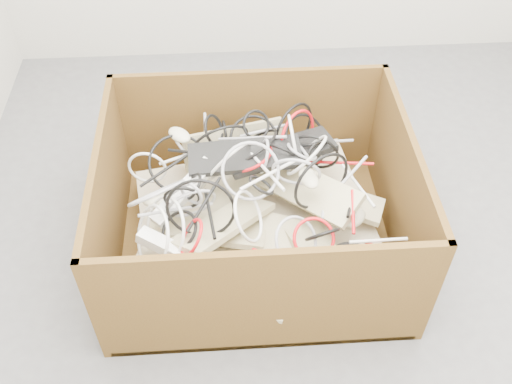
{
  "coord_description": "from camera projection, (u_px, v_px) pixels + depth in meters",
  "views": [
    {
      "loc": [
        -0.33,
        -1.51,
        1.93
      ],
      "look_at": [
        -0.23,
        0.06,
        0.3
      ],
      "focal_mm": 41.32,
      "sensor_mm": 36.0,
      "label": 1
    }
  ],
  "objects": [
    {
      "name": "cardboard_box",
      "position": [
        252.0,
        223.0,
        2.36
      ],
      "size": [
        1.15,
        0.96,
        0.56
      ],
      "color": "#412A10",
      "rests_on": "ground"
    },
    {
      "name": "vga_plug",
      "position": [
        338.0,
        211.0,
        2.15
      ],
      "size": [
        0.05,
        0.05,
        0.03
      ],
      "primitive_type": "cube",
      "rotation": [
        0.09,
        0.14,
        -0.18
      ],
      "color": "#0D1DC5",
      "rests_on": "keyboard_pile"
    },
    {
      "name": "keyboard_pile",
      "position": [
        265.0,
        200.0,
        2.24
      ],
      "size": [
        0.93,
        0.85,
        0.31
      ],
      "color": "#C8B98D",
      "rests_on": "cardboard_box"
    },
    {
      "name": "ground",
      "position": [
        312.0,
        249.0,
        2.45
      ],
      "size": [
        3.0,
        3.0,
        0.0
      ],
      "primitive_type": "plane",
      "color": "#4F4E51",
      "rests_on": "ground"
    },
    {
      "name": "power_strip_left",
      "position": [
        184.0,
        192.0,
        2.16
      ],
      "size": [
        0.25,
        0.27,
        0.13
      ],
      "primitive_type": "cube",
      "rotation": [
        0.14,
        -0.26,
        0.82
      ],
      "color": "white",
      "rests_on": "keyboard_pile"
    },
    {
      "name": "cable_tangle",
      "position": [
        245.0,
        174.0,
        2.19
      ],
      "size": [
        1.03,
        0.79,
        0.42
      ],
      "color": "silver",
      "rests_on": "keyboard_pile"
    },
    {
      "name": "mice_scatter",
      "position": [
        253.0,
        204.0,
        2.15
      ],
      "size": [
        0.95,
        0.76,
        0.21
      ],
      "color": "beige",
      "rests_on": "keyboard_pile"
    },
    {
      "name": "power_strip_right",
      "position": [
        174.0,
        250.0,
        2.03
      ],
      "size": [
        0.27,
        0.17,
        0.09
      ],
      "primitive_type": "cube",
      "rotation": [
        -0.1,
        0.17,
        -0.49
      ],
      "color": "white",
      "rests_on": "keyboard_pile"
    }
  ]
}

